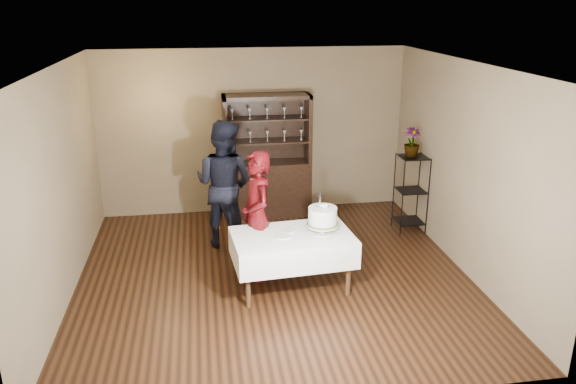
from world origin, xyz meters
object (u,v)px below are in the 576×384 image
Objects in this scene: woman at (257,216)px; cake at (322,217)px; cake_table at (292,248)px; man at (224,184)px; potted_plant at (412,142)px; plant_etagere at (411,190)px; china_hutch at (267,176)px.

cake is at bearing 49.07° from woman.
cake is (0.36, -0.03, 0.38)m from cake_table.
woman is 1.15m from man.
cake is 2.39m from potted_plant.
plant_etagere is at bearing 42.46° from cake.
china_hutch is 1.32× the size of cake_table.
potted_plant is (1.71, 1.61, 0.47)m from cake.
plant_etagere is at bearing -146.74° from man.
china_hutch is 3.74× the size of cake.
woman is at bearing -100.22° from china_hutch.
plant_etagere is at bearing -26.83° from china_hutch.
plant_etagere is at bearing -40.17° from potted_plant.
china_hutch reaches higher than cake_table.
potted_plant is (2.07, 1.58, 0.85)m from cake_table.
china_hutch is 1.67× the size of plant_etagere.
cake_table is 2.83× the size of cake.
plant_etagere is 0.65× the size of man.
man is at bearing -177.67° from potted_plant.
cake_table is 3.54× the size of potted_plant.
china_hutch is 2.27m from woman.
woman is (-2.48, -1.18, 0.19)m from plant_etagere.
man is at bearing -178.18° from plant_etagere.
cake is at bearing 157.88° from man.
cake_table is 0.53m from cake.
potted_plant is at bearing 43.36° from cake.
cake_table is 0.61m from woman.
china_hutch is at bearing 157.39° from woman.
woman is at bearing 139.53° from man.
woman is 2.79m from potted_plant.
china_hutch reaches higher than potted_plant.
cake is at bearing -4.76° from cake_table.
woman reaches higher than cake.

